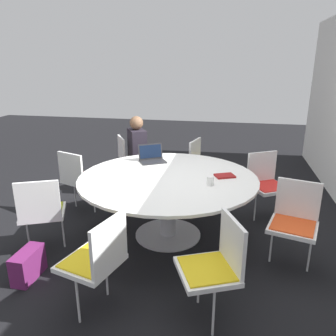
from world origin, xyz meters
The scene contains 15 objects.
ground_plane centered at (0.00, 0.00, 0.00)m, with size 16.00×16.00×0.00m, color black.
conference_table centered at (0.00, 0.00, 0.61)m, with size 2.00×2.00×0.74m.
chair_0 centered at (-1.39, -0.90, 0.51)m, with size 0.59×0.59×0.85m.
chair_1 centered at (-0.41, -1.30, 0.51)m, with size 0.55×0.56×0.85m.
chair_2 centered at (0.62, -1.21, 0.51)m, with size 0.56×0.57×0.85m.
chair_3 centered at (1.33, -0.30, 0.51)m, with size 0.54×0.52×0.85m.
chair_4 centered at (1.21, 0.61, 0.51)m, with size 0.57×0.56×0.85m.
chair_5 centered at (0.31, 1.32, 0.51)m, with size 0.53×0.54×0.85m.
chair_6 centered at (-0.74, 1.14, 0.51)m, with size 0.58×0.59×0.85m.
chair_7 centered at (-1.33, 0.26, 0.51)m, with size 0.53×0.51×0.85m.
person_0 centered at (-1.23, -0.71, 0.70)m, with size 0.42×0.37×1.20m.
laptop centered at (-0.55, -0.32, 0.79)m, with size 0.38×0.40×0.21m.
spiral_notebook centered at (-0.12, 0.62, 0.75)m, with size 0.22×0.25×0.02m.
coffee_cup centered at (0.18, 0.48, 0.78)m, with size 0.08×0.08×0.09m.
handbag centered at (1.05, -1.13, 0.14)m, with size 0.36×0.16×0.28m.
Camera 1 is at (3.39, 0.68, 1.95)m, focal length 35.00 mm.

